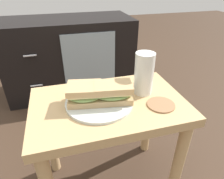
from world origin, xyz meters
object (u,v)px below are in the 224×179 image
at_px(sandwich_front, 85,94).
at_px(plate, 99,102).
at_px(tv_cabinet, 70,56).
at_px(sandwich_back, 113,92).
at_px(beer_glass, 144,74).
at_px(coaster, 161,105).

bearing_deg(sandwich_front, plate, -12.02).
distance_m(tv_cabinet, sandwich_back, 0.99).
relative_size(sandwich_front, sandwich_back, 0.92).
bearing_deg(beer_glass, sandwich_back, -162.84).
bearing_deg(sandwich_front, sandwich_back, -12.02).
xyz_separation_m(tv_cabinet, coaster, (0.24, -1.02, 0.17)).
distance_m(tv_cabinet, coaster, 1.06).
bearing_deg(coaster, plate, 161.25).
bearing_deg(beer_glass, plate, -170.41).
relative_size(tv_cabinet, plate, 3.95).
distance_m(sandwich_front, coaster, 0.27).
relative_size(sandwich_front, coaster, 1.44).
relative_size(plate, beer_glass, 1.51).
height_order(tv_cabinet, sandwich_back, tv_cabinet).
relative_size(sandwich_front, beer_glass, 0.88).
distance_m(sandwich_back, beer_glass, 0.14).
xyz_separation_m(plate, sandwich_front, (-0.05, 0.01, 0.04)).
height_order(plate, sandwich_front, sandwich_front).
distance_m(sandwich_back, coaster, 0.18).
bearing_deg(beer_glass, coaster, -74.39).
relative_size(sandwich_back, beer_glass, 0.96).
xyz_separation_m(plate, sandwich_back, (0.05, -0.01, 0.04)).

